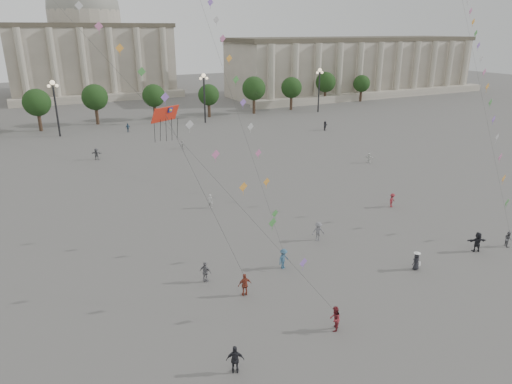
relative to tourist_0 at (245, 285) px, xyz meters
name	(u,v)px	position (x,y,z in m)	size (l,w,h in m)	color
ground	(345,293)	(7.19, -3.32, -0.93)	(360.00, 360.00, 0.00)	#4F4E4B
hall_east	(355,66)	(82.19, 90.58, 7.49)	(84.00, 26.22, 17.20)	gray
hall_central	(88,47)	(7.19, 125.90, 13.30)	(48.30, 34.30, 35.50)	gray
tree_row	(127,98)	(7.19, 74.68, 4.46)	(137.12, 5.12, 8.00)	#36251B
lamp_post_mid_west	(55,98)	(-7.81, 66.68, 6.42)	(2.00, 0.90, 10.65)	#262628
lamp_post_mid_east	(204,89)	(22.19, 66.68, 6.42)	(2.00, 0.90, 10.65)	#262628
lamp_post_far_east	(319,82)	(52.19, 66.68, 6.42)	(2.00, 0.90, 10.65)	#262628
person_crowd_0	(128,128)	(4.81, 64.68, -0.06)	(1.03, 0.43, 1.75)	#2E4B68
person_crowd_3	(477,242)	(22.57, -3.06, 0.03)	(1.78, 0.57, 1.92)	black
person_crowd_4	(182,145)	(10.28, 46.51, -0.18)	(1.40, 0.45, 1.51)	#B3B4AF
person_crowd_6	(318,231)	(10.65, 5.60, 0.04)	(1.25, 0.72, 1.94)	slate
person_crowd_7	(369,158)	(33.33, 25.03, -0.15)	(1.45, 0.46, 1.57)	white
person_crowd_8	(392,200)	(23.42, 9.14, -0.10)	(1.08, 0.62, 1.67)	maroon
person_crowd_9	(325,126)	(41.24, 48.08, 0.00)	(1.74, 0.55, 1.87)	black
person_crowd_12	(96,154)	(-4.09, 46.08, 0.00)	(1.73, 0.55, 1.86)	slate
person_crowd_13	(210,201)	(4.41, 18.52, -0.09)	(0.61, 0.40, 1.67)	#AFAFAB
tourist_0	(245,285)	(0.00, 0.00, 0.00)	(1.09, 0.45, 1.86)	brown
tourist_1	(235,360)	(-4.19, -7.41, 0.00)	(1.09, 0.46, 1.87)	#222328
tourist_3	(205,272)	(-2.01, 3.29, -0.04)	(1.05, 0.44, 1.79)	slate
kite_flyer_0	(335,319)	(3.61, -6.76, -0.01)	(0.89, 0.70, 1.84)	maroon
kite_flyer_1	(284,259)	(4.84, 2.34, -0.01)	(1.19, 0.68, 1.84)	#335773
kite_flyer_2	(508,239)	(26.14, -3.67, -0.17)	(0.74, 0.58, 1.52)	slate
hat_person	(416,261)	(14.95, -3.03, -0.10)	(0.81, 0.60, 1.69)	black
dragon_kite	(167,125)	(-4.75, 2.19, 12.56)	(3.50, 1.84, 13.71)	red
kite_train_east	(468,6)	(41.49, 17.62, 21.57)	(29.34, 39.89, 63.32)	#3F3F3F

